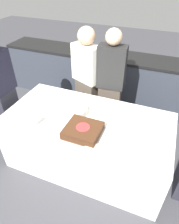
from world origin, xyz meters
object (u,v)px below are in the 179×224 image
(cake, at_px, (83,130))
(wine_glass, at_px, (31,119))
(person_seated_left, at_px, (3,91))
(person_standing_back, at_px, (87,81))
(plate_stack, at_px, (78,111))
(person_cutting_cake, at_px, (110,85))

(cake, xyz_separation_m, wine_glass, (-0.55, -0.11, 0.07))
(person_seated_left, bearing_deg, cake, -101.41)
(cake, bearing_deg, person_seated_left, 168.59)
(wine_glass, distance_m, person_standing_back, 1.09)
(plate_stack, xyz_separation_m, person_cutting_cake, (0.19, 0.68, 0.03))
(cake, relative_size, person_cutting_cake, 0.26)
(person_cutting_cake, xyz_separation_m, person_seated_left, (-1.25, -0.71, 0.02))
(person_cutting_cake, distance_m, person_seated_left, 1.44)
(plate_stack, distance_m, person_standing_back, 0.70)
(plate_stack, xyz_separation_m, wine_glass, (-0.36, -0.39, 0.07))
(wine_glass, bearing_deg, person_standing_back, 79.62)
(wine_glass, relative_size, person_cutting_cake, 0.10)
(person_seated_left, bearing_deg, wine_glass, -117.34)
(wine_glass, xyz_separation_m, person_seated_left, (-0.70, 0.36, -0.01))
(plate_stack, distance_m, person_cutting_cake, 0.71)
(cake, height_order, person_seated_left, person_seated_left)
(person_seated_left, height_order, person_standing_back, person_seated_left)
(wine_glass, distance_m, person_seated_left, 0.78)
(wine_glass, relative_size, person_seated_left, 0.10)
(person_cutting_cake, height_order, person_seated_left, person_seated_left)
(plate_stack, bearing_deg, person_cutting_cake, 74.55)
(person_seated_left, xyz_separation_m, person_standing_back, (0.89, 0.71, -0.03))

